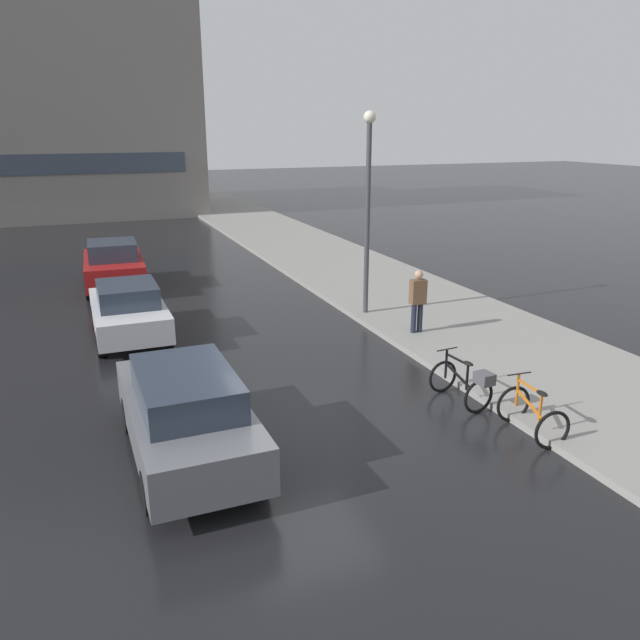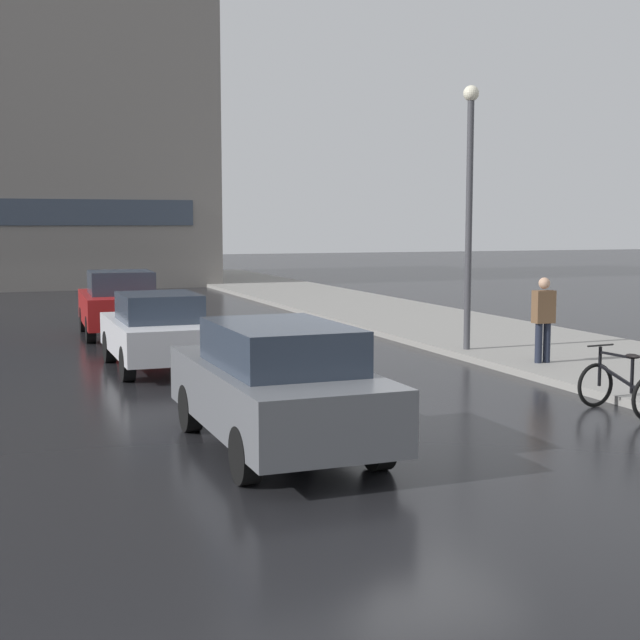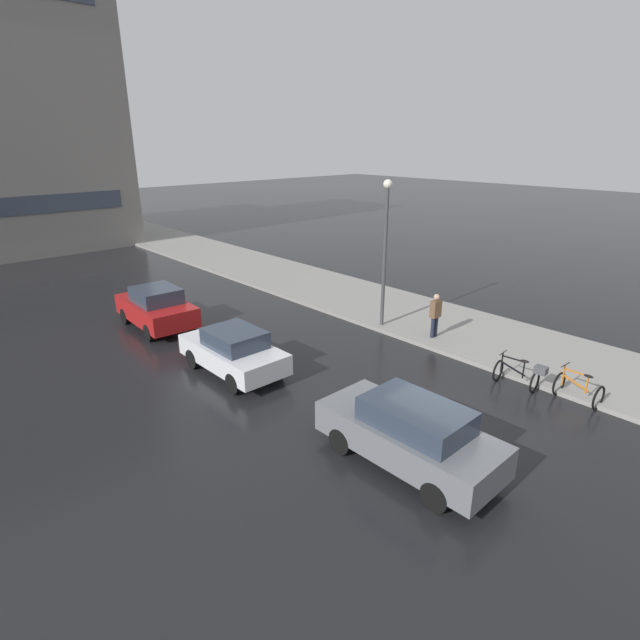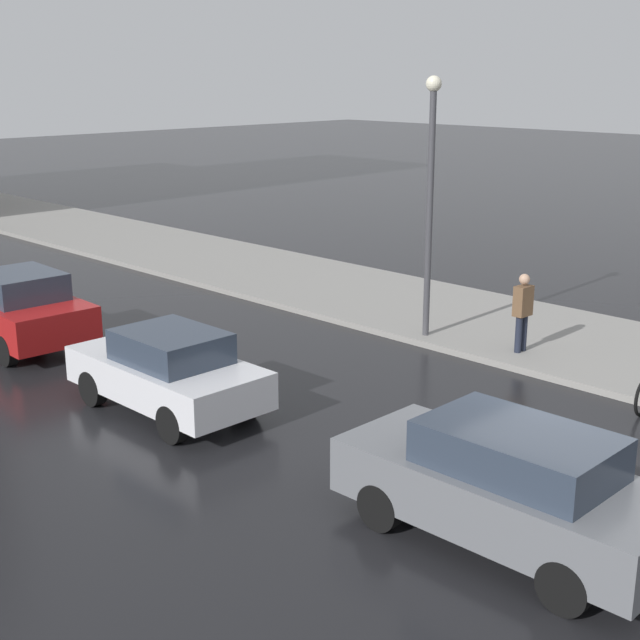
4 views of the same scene
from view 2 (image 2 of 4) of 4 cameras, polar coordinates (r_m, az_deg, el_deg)
The scene contains 9 objects.
ground_plane at distance 12.44m, azimuth 6.49°, elevation -6.94°, with size 140.00×140.00×0.00m, color black.
sidewalk_kerb at distance 23.92m, azimuth 8.46°, elevation -0.48°, with size 4.80×60.00×0.14m, color gray.
bicycle_second at distance 13.83m, azimuth 19.24°, elevation -3.88°, with size 0.78×1.47×0.99m.
car_grey at distance 11.11m, azimuth -2.76°, elevation -4.16°, with size 1.83×4.31×1.60m.
car_white at distance 17.53m, azimuth -10.32°, elevation -0.68°, with size 1.78×3.83×1.49m.
car_red at distance 22.94m, azimuth -12.64°, elevation 1.04°, with size 2.00×3.93×1.64m.
pedestrian at distance 17.66m, azimuth 14.11°, elevation 0.14°, with size 0.41×0.26×1.79m.
streetlamp at distance 19.17m, azimuth 9.54°, elevation 7.88°, with size 0.33×0.33×5.68m.
building_facade_main at distance 44.45m, azimuth -17.65°, elevation 14.09°, with size 14.82×10.27×18.30m.
Camera 2 is at (-5.52, -10.79, 2.81)m, focal length 50.00 mm.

